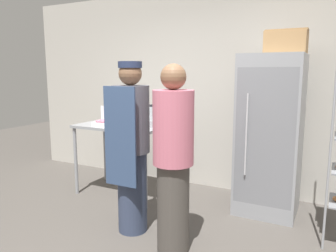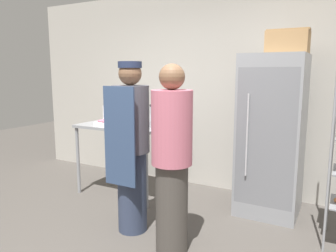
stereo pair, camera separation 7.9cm
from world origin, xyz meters
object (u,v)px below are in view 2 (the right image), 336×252
(donut_box, at_px, (107,122))
(person_customer, at_px, (172,159))
(blender_pitcher, at_px, (154,117))
(cardboard_storage_box, at_px, (288,42))
(person_baker, at_px, (131,146))
(refrigerator, at_px, (271,136))

(donut_box, bearing_deg, person_customer, -30.89)
(blender_pitcher, distance_m, cardboard_storage_box, 1.77)
(donut_box, xyz_separation_m, person_baker, (0.83, -0.67, -0.09))
(refrigerator, xyz_separation_m, donut_box, (-1.97, -0.47, 0.07))
(cardboard_storage_box, xyz_separation_m, person_customer, (-0.72, -1.29, -1.08))
(person_baker, bearing_deg, refrigerator, 45.03)
(person_baker, bearing_deg, donut_box, 141.38)
(cardboard_storage_box, bearing_deg, person_baker, -138.16)
(cardboard_storage_box, height_order, person_customer, cardboard_storage_box)
(donut_box, relative_size, person_customer, 0.17)
(blender_pitcher, relative_size, cardboard_storage_box, 0.65)
(refrigerator, bearing_deg, person_customer, -114.57)
(refrigerator, relative_size, donut_box, 6.40)
(blender_pitcher, bearing_deg, donut_box, -159.88)
(person_customer, bearing_deg, cardboard_storage_box, 60.94)
(person_baker, relative_size, person_customer, 1.02)
(donut_box, xyz_separation_m, cardboard_storage_box, (2.10, 0.46, 0.96))
(refrigerator, bearing_deg, cardboard_storage_box, -5.13)
(refrigerator, relative_size, cardboard_storage_box, 4.18)
(donut_box, distance_m, person_customer, 1.61)
(cardboard_storage_box, bearing_deg, refrigerator, 174.87)
(refrigerator, distance_m, person_baker, 1.61)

